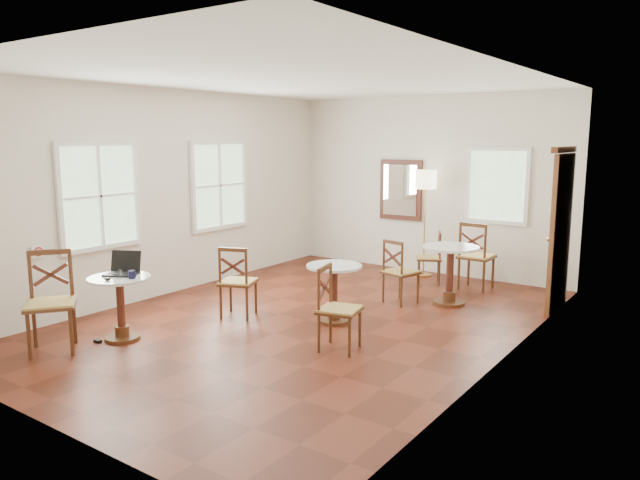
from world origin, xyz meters
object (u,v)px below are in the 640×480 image
Objects in this scene: chair_near_a at (237,282)px; chair_near_b at (51,302)px; chair_back_a at (476,256)px; floor_lamp at (426,187)px; cafe_table_near at (120,301)px; mouse at (107,279)px; chair_mid_b at (337,309)px; laptop at (123,268)px; navy_mug at (132,275)px; chair_mid_a at (400,272)px; chair_back_b at (431,258)px; power_adapter at (98,341)px; cafe_table_mid at (334,287)px; cafe_table_back at (450,268)px; water_glass at (119,274)px.

chair_near_b is (-0.79, -2.10, 0.08)m from chair_near_a.
floor_lamp reaches higher than chair_back_a.
mouse reaches higher than cafe_table_near.
chair_mid_b is 2.04× the size of laptop.
navy_mug is (0.28, -0.10, -0.02)m from laptop.
cafe_table_near is 0.81× the size of chair_mid_a.
chair_mid_b is at bearing -19.37° from chair_back_b.
floor_lamp reaches higher than navy_mug.
cafe_table_near is at bearing 59.76° from power_adapter.
chair_near_a reaches higher than chair_back_b.
floor_lamp is (-0.79, 3.81, 1.04)m from chair_mid_b.
power_adapter is at bearing -128.72° from cafe_table_mid.
chair_back_a is 5.16m from laptop.
chair_mid_b is at bearing -53.94° from cafe_table_mid.
chair_mid_b reaches higher than chair_back_b.
chair_back_b is at bearing 87.66° from cafe_table_mid.
chair_back_a is at bearing 63.58° from navy_mug.
floor_lamp reaches higher than chair_back_b.
chair_near_a is 3.80m from floor_lamp.
power_adapter is at bearing -124.42° from cafe_table_back.
laptop is 0.34m from mouse.
chair_back_a is at bearing -97.88° from chair_mid_a.
chair_mid_a is 1.49m from chair_back_a.
chair_near_a is 0.90× the size of chair_back_a.
chair_mid_b is at bearing 29.49° from water_glass.
chair_mid_a is 0.98× the size of chair_mid_b.
cafe_table_mid is at bearing -29.72° from chair_back_b.
chair_near_b reaches higher than cafe_table_back.
cafe_table_mid reaches higher than power_adapter.
navy_mug is at bearing 63.98° from chair_back_a.
chair_back_a is (2.47, 4.61, 0.06)m from cafe_table_near.
water_glass is at bearing -105.08° from floor_lamp.
chair_back_a is at bearing 9.10° from chair_near_b.
chair_back_b is 7.29× the size of navy_mug.
laptop is 0.30m from navy_mug.
laptop reaches higher than chair_mid_b.
cafe_table_back is at bearing -19.60° from chair_mid_b.
cafe_table_back is 1.24m from chair_back_b.
floor_lamp is 5.14m from navy_mug.
floor_lamp reaches higher than chair_mid_a.
chair_near_a reaches higher than navy_mug.
laptop is at bearing 107.65° from mouse.
laptop is at bearing -49.72° from chair_back_b.
water_glass is at bearing 72.66° from mouse.
power_adapter is at bearing -138.12° from water_glass.
laptop reaches higher than cafe_table_back.
cafe_table_near is 1.00× the size of cafe_table_mid.
chair_near_a is at bearing -133.02° from cafe_table_back.
chair_near_b is at bearing -121.89° from water_glass.
chair_near_a is 1.12× the size of chair_back_b.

